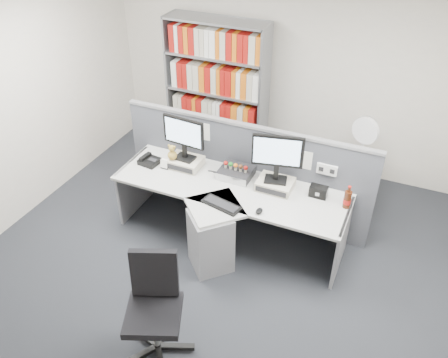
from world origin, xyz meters
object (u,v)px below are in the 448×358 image
at_px(filing_cabinet, 355,182).
at_px(desktop_pc, 236,173).
at_px(keyboard, 221,205).
at_px(cola_bottle, 347,199).
at_px(monitor_left, 184,135).
at_px(mouse, 259,211).
at_px(desk_fan, 365,133).
at_px(desk, 222,216).
at_px(speaker, 318,191).
at_px(office_chair, 154,304).
at_px(shelving_unit, 217,94).
at_px(desk_calendar, 165,164).
at_px(desk_phone, 149,161).
at_px(monitor_right, 277,155).

bearing_deg(filing_cabinet, desktop_pc, -141.18).
distance_m(keyboard, cola_bottle, 1.29).
bearing_deg(monitor_left, mouse, -23.19).
distance_m(monitor_left, desk_fan, 2.10).
xyz_separation_m(desk, speaker, (0.93, 0.43, 0.33)).
bearing_deg(desk_fan, monitor_left, -151.07).
bearing_deg(office_chair, monitor_left, 109.28).
relative_size(monitor_left, office_chair, 0.52).
bearing_deg(cola_bottle, speaker, 168.44).
distance_m(desk, desktop_pc, 0.53).
distance_m(monitor_left, shelving_unit, 1.50).
bearing_deg(shelving_unit, desk_calendar, -87.55).
xyz_separation_m(keyboard, desk_calendar, (-0.89, 0.38, 0.04)).
xyz_separation_m(desktop_pc, desk_calendar, (-0.82, -0.17, 0.00)).
bearing_deg(desktop_pc, desk_phone, -171.08).
distance_m(desktop_pc, mouse, 0.69).
distance_m(desk, desk_phone, 1.12).
bearing_deg(desk, shelving_unit, 115.96).
bearing_deg(desk_calendar, mouse, -14.49).
bearing_deg(shelving_unit, desktop_pc, -58.15).
relative_size(keyboard, filing_cabinet, 0.64).
xyz_separation_m(monitor_left, filing_cabinet, (1.84, 1.02, -0.78)).
bearing_deg(shelving_unit, mouse, -55.03).
bearing_deg(desk_fan, desktop_pc, -141.18).
bearing_deg(desk_phone, monitor_right, 4.68).
relative_size(speaker, desk_fan, 0.34).
xyz_separation_m(mouse, filing_cabinet, (0.75, 1.48, -0.39)).
relative_size(monitor_left, desk_calendar, 4.53).
relative_size(monitor_left, cola_bottle, 1.98).
relative_size(desk_calendar, shelving_unit, 0.06).
bearing_deg(cola_bottle, keyboard, -157.21).
distance_m(mouse, desk_phone, 1.54).
bearing_deg(filing_cabinet, desk_fan, -90.00).
bearing_deg(desk_fan, office_chair, -113.54).
distance_m(keyboard, desk_fan, 1.94).
xyz_separation_m(desk_phone, shelving_unit, (0.15, 1.59, 0.22)).
height_order(mouse, desk_phone, desk_phone).
distance_m(desk_phone, desk_fan, 2.54).
bearing_deg(desk_calendar, desk_fan, 29.53).
bearing_deg(desk, speaker, 24.72).
xyz_separation_m(desk, filing_cabinet, (1.20, 1.40, -0.11)).
xyz_separation_m(monitor_left, speaker, (1.57, 0.04, -0.35)).
bearing_deg(monitor_right, desk_fan, 53.98).
bearing_deg(monitor_left, desk, -31.01).
xyz_separation_m(monitor_left, office_chair, (0.62, -1.78, -0.60)).
bearing_deg(monitor_right, desktop_pc, 175.32).
relative_size(desk_phone, speaker, 1.28).
bearing_deg(mouse, monitor_left, 156.81).
distance_m(monitor_left, desktop_pc, 0.72).
distance_m(speaker, desk_fan, 1.04).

